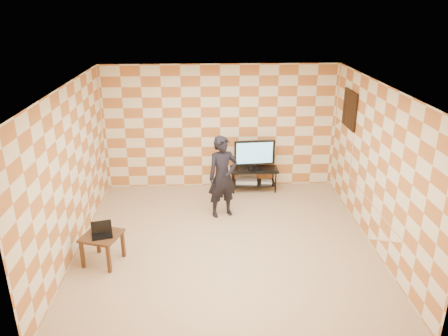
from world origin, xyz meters
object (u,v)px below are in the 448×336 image
(tv_stand, at_px, (254,174))
(side_table, at_px, (102,239))
(person, at_px, (223,177))
(tv, at_px, (254,153))

(tv_stand, relative_size, side_table, 1.49)
(tv_stand, distance_m, person, 1.43)
(tv, bearing_deg, person, -122.46)
(side_table, distance_m, person, 2.54)
(tv_stand, bearing_deg, tv, -94.38)
(side_table, bearing_deg, person, 38.32)
(tv, height_order, side_table, tv)
(tv, xyz_separation_m, person, (-0.73, -1.15, -0.05))
(tv_stand, xyz_separation_m, person, (-0.73, -1.15, 0.43))
(side_table, xyz_separation_m, person, (1.97, 1.55, 0.39))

